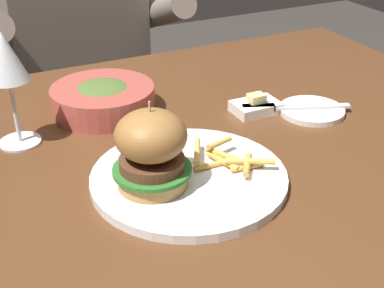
% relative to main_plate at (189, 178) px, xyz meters
% --- Properties ---
extents(dining_table, '(1.23, 0.94, 0.74)m').
position_rel_main_plate_xyz_m(dining_table, '(0.06, 0.07, -0.09)').
color(dining_table, '#56331C').
rests_on(dining_table, ground).
extents(main_plate, '(0.29, 0.29, 0.01)m').
position_rel_main_plate_xyz_m(main_plate, '(0.00, 0.00, 0.00)').
color(main_plate, white).
rests_on(main_plate, dining_table).
extents(burger_sandwich, '(0.11, 0.11, 0.13)m').
position_rel_main_plate_xyz_m(burger_sandwich, '(-0.06, -0.00, 0.06)').
color(burger_sandwich, '#B78447').
rests_on(burger_sandwich, main_plate).
extents(fries_pile, '(0.11, 0.12, 0.03)m').
position_rel_main_plate_xyz_m(fries_pile, '(0.06, -0.00, 0.02)').
color(fries_pile, gold).
rests_on(fries_pile, main_plate).
extents(wine_glass, '(0.07, 0.07, 0.19)m').
position_rel_main_plate_xyz_m(wine_glass, '(-0.20, 0.23, 0.14)').
color(wine_glass, silver).
rests_on(wine_glass, dining_table).
extents(bread_plate, '(0.12, 0.12, 0.01)m').
position_rel_main_plate_xyz_m(bread_plate, '(0.31, 0.11, -0.00)').
color(bread_plate, white).
rests_on(bread_plate, dining_table).
extents(table_knife, '(0.19, 0.09, 0.01)m').
position_rel_main_plate_xyz_m(table_knife, '(0.26, 0.13, 0.01)').
color(table_knife, silver).
rests_on(table_knife, bread_plate).
extents(butter_dish, '(0.09, 0.06, 0.04)m').
position_rel_main_plate_xyz_m(butter_dish, '(0.22, 0.16, 0.00)').
color(butter_dish, white).
rests_on(butter_dish, dining_table).
extents(soup_bowl, '(0.19, 0.19, 0.05)m').
position_rel_main_plate_xyz_m(soup_bowl, '(-0.04, 0.29, 0.02)').
color(soup_bowl, '#B24C42').
rests_on(soup_bowl, dining_table).
extents(diner_person, '(0.51, 0.36, 1.18)m').
position_rel_main_plate_xyz_m(diner_person, '(0.05, 0.82, -0.18)').
color(diner_person, '#282833').
rests_on(diner_person, ground).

